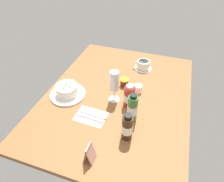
% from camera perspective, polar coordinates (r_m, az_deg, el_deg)
% --- Properties ---
extents(ground_plane, '(1.10, 0.84, 0.03)m').
position_cam_1_polar(ground_plane, '(1.18, 1.73, -1.54)').
color(ground_plane, brown).
extents(porridge_bowl, '(0.21, 0.21, 0.08)m').
position_cam_1_polar(porridge_bowl, '(1.17, -13.13, 0.06)').
color(porridge_bowl, white).
rests_on(porridge_bowl, ground_plane).
extents(cutlery_setting, '(0.12, 0.17, 0.01)m').
position_cam_1_polar(cutlery_setting, '(1.04, -6.01, -7.47)').
color(cutlery_setting, white).
rests_on(cutlery_setting, ground_plane).
extents(coffee_cup, '(0.12, 0.13, 0.06)m').
position_cam_1_polar(coffee_cup, '(1.39, 9.24, 7.61)').
color(coffee_cup, white).
rests_on(coffee_cup, ground_plane).
extents(creamer_jug, '(0.05, 0.06, 0.06)m').
position_cam_1_polar(creamer_jug, '(1.18, 7.72, 0.70)').
color(creamer_jug, white).
rests_on(creamer_jug, ground_plane).
extents(wine_glass, '(0.07, 0.07, 0.19)m').
position_cam_1_polar(wine_glass, '(1.05, 0.66, 2.54)').
color(wine_glass, white).
rests_on(wine_glass, ground_plane).
extents(jam_jar, '(0.05, 0.05, 0.05)m').
position_cam_1_polar(jam_jar, '(1.22, 3.66, 2.59)').
color(jam_jar, '#4E1E14').
rests_on(jam_jar, ground_plane).
extents(sauce_bottle_brown, '(0.05, 0.05, 0.16)m').
position_cam_1_polar(sauce_bottle_brown, '(0.90, 4.52, -10.71)').
color(sauce_bottle_brown, '#382314').
rests_on(sauce_bottle_brown, ground_plane).
extents(sauce_bottle_green, '(0.05, 0.05, 0.17)m').
position_cam_1_polar(sauce_bottle_green, '(0.97, 6.03, -5.19)').
color(sauce_bottle_green, '#337233').
rests_on(sauce_bottle_green, ground_plane).
extents(sauce_bottle_red, '(0.06, 0.06, 0.14)m').
position_cam_1_polar(sauce_bottle_red, '(1.06, 5.13, -1.59)').
color(sauce_bottle_red, '#B21E19').
rests_on(sauce_bottle_red, ground_plane).
extents(menu_card, '(0.05, 0.05, 0.10)m').
position_cam_1_polar(menu_card, '(0.85, -6.92, -17.73)').
color(menu_card, '#D3968A').
rests_on(menu_card, ground_plane).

